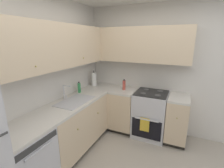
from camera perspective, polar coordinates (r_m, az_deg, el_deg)
wall_back at (r=2.60m, az=-25.97°, el=0.12°), size 3.56×0.05×2.57m
wall_right at (r=3.40m, az=18.56°, el=4.17°), size 0.05×3.33×2.57m
dishwasher at (r=2.44m, az=-28.77°, el=-23.80°), size 0.60×0.63×0.86m
lower_cabinets_back at (r=2.99m, az=-13.22°, el=-14.32°), size 1.37×0.62×0.86m
countertop_back at (r=2.80m, az=-13.76°, el=-6.40°), size 2.58×0.60×0.03m
lower_cabinets_right at (r=3.41m, az=11.40°, el=-10.36°), size 0.62×1.50×0.86m
countertop_right at (r=3.24m, az=11.80°, el=-3.26°), size 0.60×1.50×0.03m
oven_range at (r=3.39m, az=13.33°, el=-10.20°), size 0.68×0.62×1.05m
upper_cabinets_back at (r=2.58m, az=-19.83°, el=12.35°), size 2.26×0.34×0.66m
upper_cabinets_right at (r=3.28m, az=8.43°, el=13.54°), size 0.32×2.05×0.66m
sink at (r=2.82m, az=-12.77°, el=-6.68°), size 0.67×0.40×0.10m
faucet at (r=2.89m, az=-16.28°, el=-2.34°), size 0.07×0.16×0.26m
soap_bottle at (r=3.21m, az=-11.48°, el=-1.30°), size 0.06×0.06×0.22m
paper_towel_roll at (r=3.60m, az=-6.37°, el=1.64°), size 0.11×0.11×0.36m
oil_bottle at (r=3.33m, az=4.26°, el=-0.34°), size 0.06×0.06×0.22m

